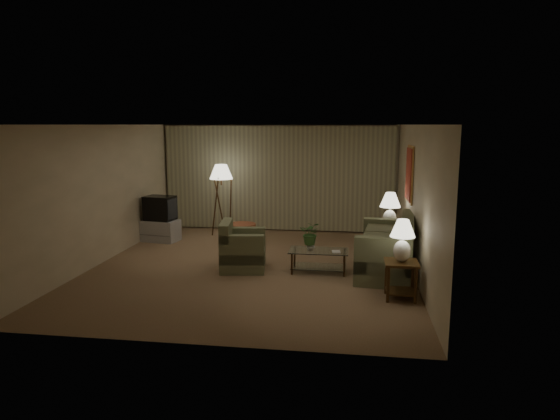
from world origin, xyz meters
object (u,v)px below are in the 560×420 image
object	(u,v)px
coffee_table	(319,258)
crt_tv	(160,208)
side_table_far	(389,237)
sofa	(386,251)
table_lamp_near	(402,237)
side_table_near	(401,273)
ottoman	(242,233)
vase	(311,246)
tv_cabinet	(161,230)
floor_lamp	(222,198)
armchair	(243,250)
table_lamp_far	(390,207)

from	to	relation	value
coffee_table	crt_tv	distance (m)	4.35
side_table_far	coffee_table	bearing A→B (deg)	-135.31
sofa	table_lamp_near	world-z (taller)	table_lamp_near
side_table_near	ottoman	world-z (taller)	side_table_near
ottoman	vase	bearing A→B (deg)	-50.75
vase	tv_cabinet	bearing A→B (deg)	151.62
crt_tv	table_lamp_near	bearing A→B (deg)	-21.90
side_table_far	floor_lamp	xyz separation A→B (m)	(-3.95, 1.51, 0.51)
armchair	coffee_table	world-z (taller)	armchair
vase	side_table_far	bearing A→B (deg)	41.71
side_table_far	ottoman	bearing A→B (deg)	165.93
armchair	vase	bearing A→B (deg)	-97.59
table_lamp_far	tv_cabinet	bearing A→B (deg)	172.97
crt_tv	ottoman	world-z (taller)	crt_tv
tv_cabinet	side_table_near	bearing A→B (deg)	-21.90
table_lamp_far	coffee_table	world-z (taller)	table_lamp_far
coffee_table	ottoman	distance (m)	2.91
table_lamp_far	vase	xyz separation A→B (m)	(-1.51, -1.35, -0.54)
sofa	coffee_table	xyz separation A→B (m)	(-1.21, -0.10, -0.15)
sofa	ottoman	size ratio (longest dim) A/B	3.30
crt_tv	floor_lamp	xyz separation A→B (m)	(1.25, 0.87, 0.13)
side_table_far	table_lamp_far	size ratio (longest dim) A/B	0.82
ottoman	coffee_table	bearing A→B (deg)	-48.46
sofa	ottoman	xyz separation A→B (m)	(-3.14, 2.07, -0.21)
table_lamp_near	tv_cabinet	world-z (taller)	table_lamp_near
armchair	side_table_near	bearing A→B (deg)	-121.88
armchair	tv_cabinet	distance (m)	3.13
side_table_far	vase	bearing A→B (deg)	-138.29
floor_lamp	sofa	bearing A→B (deg)	-36.03
floor_lamp	ottoman	xyz separation A→B (m)	(0.66, -0.69, -0.70)
side_table_near	table_lamp_far	size ratio (longest dim) A/B	0.82
vase	ottoman	bearing A→B (deg)	129.25
side_table_far	tv_cabinet	distance (m)	5.24
armchair	crt_tv	bearing A→B (deg)	42.58
crt_tv	floor_lamp	bearing A→B (deg)	44.89
coffee_table	armchair	bearing A→B (deg)	-179.80
table_lamp_near	ottoman	xyz separation A→B (m)	(-3.29, 3.42, -0.78)
side_table_near	vase	world-z (taller)	side_table_near
table_lamp_near	side_table_far	bearing A→B (deg)	90.00
table_lamp_near	vase	xyz separation A→B (m)	(-1.51, 1.25, -0.50)
vase	side_table_near	bearing A→B (deg)	-39.53
table_lamp_near	coffee_table	size ratio (longest dim) A/B	0.61
vase	armchair	bearing A→B (deg)	-179.78
floor_lamp	vase	size ratio (longest dim) A/B	10.97
armchair	table_lamp_far	bearing A→B (deg)	-71.90
armchair	table_lamp_near	size ratio (longest dim) A/B	1.62
table_lamp_far	ottoman	xyz separation A→B (m)	(-3.29, 0.82, -0.82)
side_table_near	floor_lamp	xyz separation A→B (m)	(-3.95, 4.11, 0.51)
table_lamp_near	tv_cabinet	xyz separation A→B (m)	(-5.20, 3.24, -0.74)
tv_cabinet	crt_tv	size ratio (longest dim) A/B	1.23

